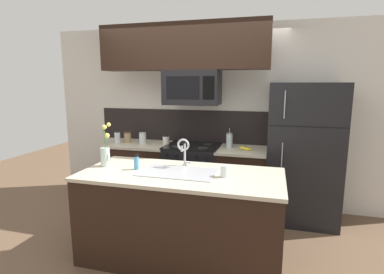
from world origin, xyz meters
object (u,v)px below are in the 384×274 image
Objects in this scene: french_press at (229,140)px; refrigerator at (303,153)px; stove_range at (193,177)px; microwave at (192,88)px; storage_jar_short at (143,138)px; storage_jar_medium at (128,137)px; banana_bunch at (246,149)px; sink_faucet at (184,149)px; flower_vase at (105,155)px; storage_jar_tall at (117,137)px; drinking_glass at (224,171)px; storage_jar_squat at (166,140)px; dish_soap_bottle at (136,163)px.

refrigerator is at bearing -2.40° from french_press.
stove_range is 1.26m from microwave.
storage_jar_short is (-0.76, 0.00, 0.53)m from stove_range.
banana_bunch is (1.76, -0.08, -0.06)m from storage_jar_medium.
microwave reaches higher than banana_bunch.
sink_faucet reaches higher than storage_jar_medium.
stove_range is at bearing 90.16° from microwave.
sink_faucet is 0.84m from flower_vase.
flower_vase is at bearing -66.40° from storage_jar_tall.
flower_vase is at bearing 178.19° from drinking_glass.
microwave is at bearing 0.63° from storage_jar_tall.
storage_jar_squat reaches higher than drinking_glass.
storage_jar_squat is (-0.40, 0.01, 0.52)m from stove_range.
storage_jar_tall is 0.39m from storage_jar_short.
stove_range is at bearing 78.25° from dish_soap_bottle.
dish_soap_bottle reaches higher than banana_bunch.
refrigerator is 0.72m from banana_bunch.
storage_jar_short is 1.90m from drinking_glass.
storage_jar_short is 1.40m from sink_faucet.
banana_bunch is 1.69× the size of drinking_glass.
refrigerator is 10.97× the size of storage_jar_short.
french_press is at bearing 73.31° from sink_faucet.
banana_bunch is at bearing 59.89° from sink_faucet.
storage_jar_tall is 1.30m from flower_vase.
storage_jar_tall is at bearing -176.77° from french_press.
storage_jar_medium is (0.14, 0.06, -0.01)m from storage_jar_tall.
storage_jar_tall is (-1.15, -0.03, 0.53)m from stove_range.
storage_jar_short is at bearing 5.19° from storage_jar_tall.
banana_bunch is 0.62× the size of sink_faucet.
storage_jar_squat is 0.51× the size of french_press.
storage_jar_tall reaches higher than dish_soap_bottle.
flower_vase is at bearing -139.61° from banana_bunch.
storage_jar_tall is 1.66m from french_press.
storage_jar_tall is at bearing -176.55° from storage_jar_squat.
storage_jar_tall reaches higher than banana_bunch.
storage_jar_short is 1.35m from dish_soap_bottle.
flower_vase is at bearing -149.19° from refrigerator.
refrigerator is at bearing 0.47° from storage_jar_short.
flower_vase reaches higher than stove_range.
sink_faucet is at bearing -140.66° from refrigerator.
microwave reaches higher than storage_jar_squat.
drinking_glass reaches higher than banana_bunch.
stove_range is 1.99× the size of flower_vase.
microwave reaches higher than flower_vase.
microwave is 4.63× the size of storage_jar_medium.
storage_jar_squat is 0.29× the size of flower_vase.
sink_faucet is (-1.28, -1.05, 0.21)m from refrigerator.
stove_range is at bearing 62.86° from flower_vase.
banana_bunch is 1.56m from dish_soap_bottle.
refrigerator reaches higher than dish_soap_bottle.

